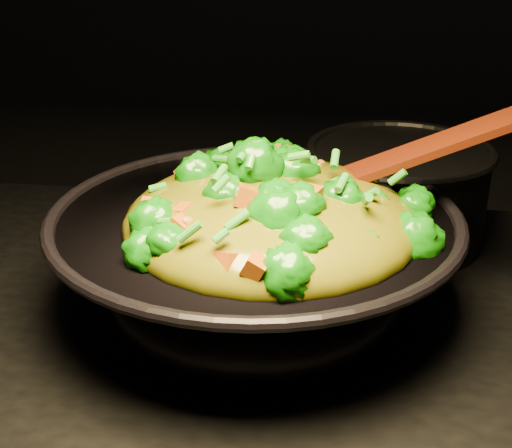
# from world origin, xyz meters

# --- Properties ---
(wok) EXTENTS (0.55, 0.55, 0.13)m
(wok) POSITION_xyz_m (-0.09, 0.08, 0.96)
(wok) COLOR black
(wok) RESTS_ON stovetop
(stir_fry) EXTENTS (0.42, 0.42, 0.11)m
(stir_fry) POSITION_xyz_m (-0.07, 0.06, 1.08)
(stir_fry) COLOR #116507
(stir_fry) RESTS_ON wok
(spatula) EXTENTS (0.32, 0.08, 0.14)m
(spatula) POSITION_xyz_m (0.05, 0.12, 1.08)
(spatula) COLOR #351604
(spatula) RESTS_ON wok
(back_pot) EXTENTS (0.32, 0.32, 0.14)m
(back_pot) POSITION_xyz_m (0.08, 0.32, 0.97)
(back_pot) COLOR black
(back_pot) RESTS_ON stovetop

